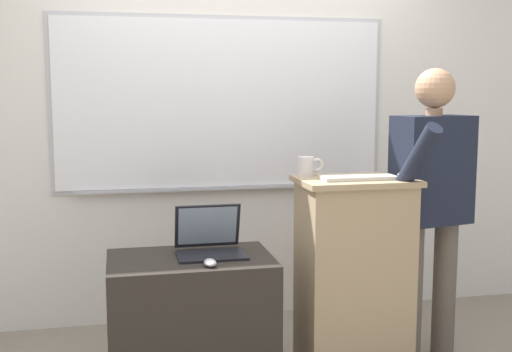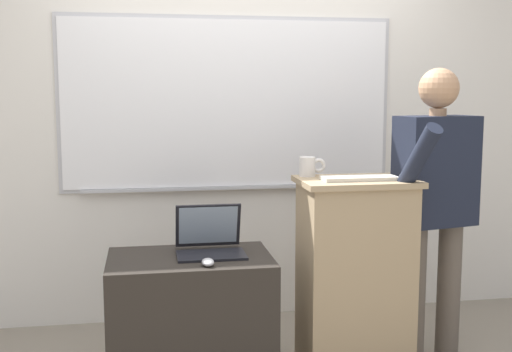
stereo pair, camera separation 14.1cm
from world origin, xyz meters
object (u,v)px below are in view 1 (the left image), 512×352
Objects in this scene: lectern_podium at (353,275)px; laptop at (209,239)px; wireless_keyboard at (358,178)px; person_presenter at (432,195)px; computer_mouse_by_laptop at (210,263)px; side_desk at (191,322)px; coffee_mug at (307,166)px; computer_mouse_by_keyboard at (404,175)px.

lectern_podium is 0.80m from laptop.
person_presenter is at bearing 10.60° from wireless_keyboard.
wireless_keyboard is 3.88× the size of computer_mouse_by_laptop.
laptop is at bearing 170.96° from wireless_keyboard.
side_desk is at bearing 170.14° from person_presenter.
person_presenter reaches higher than lectern_podium.
laptop is at bearing -172.55° from coffee_mug.
wireless_keyboard is 0.25m from computer_mouse_by_keyboard.
side_desk is 1.02m from coffee_mug.
computer_mouse_by_laptop is at bearing -97.58° from laptop.
coffee_mug reaches higher than side_desk.
coffee_mug is at bearing 138.53° from wireless_keyboard.
person_presenter is 16.37× the size of computer_mouse_by_laptop.
laptop is at bearing 172.30° from computer_mouse_by_keyboard.
lectern_podium is at bearing 85.45° from wireless_keyboard.
person_presenter is at bearing 25.32° from computer_mouse_by_keyboard.
computer_mouse_by_laptop is 1.00× the size of computer_mouse_by_keyboard.
side_desk is 1.47m from person_presenter.
person_presenter reaches higher than computer_mouse_by_keyboard.
side_desk is at bearing 176.81° from computer_mouse_by_keyboard.
computer_mouse_by_keyboard is (-0.22, -0.10, 0.13)m from person_presenter.
lectern_podium is 7.37× the size of coffee_mug.
computer_mouse_by_keyboard is at bearing -24.04° from coffee_mug.
laptop is 0.65m from coffee_mug.
computer_mouse_by_laptop is at bearing -170.46° from wireless_keyboard.
computer_mouse_by_keyboard reaches higher than computer_mouse_by_laptop.
wireless_keyboard is (-0.46, -0.09, 0.12)m from person_presenter.
wireless_keyboard is at bearing -41.47° from coffee_mug.
computer_mouse_by_keyboard is at bearing -3.52° from wireless_keyboard.
person_presenter is 4.70× the size of laptop.
lectern_podium is at bearing 0.39° from side_desk.
wireless_keyboard is at bearing -9.04° from laptop.
computer_mouse_by_laptop is (-1.26, -0.22, -0.25)m from person_presenter.
person_presenter is 0.27m from computer_mouse_by_keyboard.
computer_mouse_by_keyboard is (0.24, -0.07, 0.54)m from lectern_podium.
person_presenter is at bearing 1.70° from side_desk.
computer_mouse_by_keyboard reaches higher than lectern_podium.
lectern_podium is 10.59× the size of computer_mouse_by_laptop.
lectern_podium reaches higher than computer_mouse_by_laptop.
computer_mouse_by_laptop is (0.07, -0.18, 0.36)m from side_desk.
wireless_keyboard is at bearing -3.09° from side_desk.
side_desk is at bearing -167.44° from coffee_mug.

